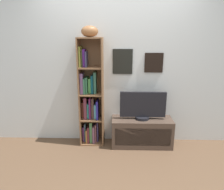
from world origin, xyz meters
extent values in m
cube|color=brown|center=(0.00, 0.00, -0.02)|extent=(5.20, 5.20, 0.04)
cube|color=silver|center=(0.00, 1.13, 1.29)|extent=(4.80, 0.06, 2.59)
cube|color=black|center=(0.09, 1.09, 1.36)|extent=(0.32, 0.02, 0.40)
cube|color=#939BB2|center=(0.09, 1.09, 1.36)|extent=(0.27, 0.01, 0.35)
cube|color=black|center=(0.59, 1.09, 1.35)|extent=(0.29, 0.02, 0.31)
cube|color=slate|center=(0.59, 1.09, 1.35)|extent=(0.24, 0.01, 0.26)
cube|color=brown|center=(-0.59, 0.96, 0.87)|extent=(0.02, 0.28, 1.74)
cube|color=brown|center=(-0.22, 0.96, 0.87)|extent=(0.02, 0.28, 1.74)
cube|color=brown|center=(-0.40, 1.10, 0.87)|extent=(0.38, 0.01, 1.74)
cube|color=brown|center=(-0.40, 0.96, 0.01)|extent=(0.34, 0.27, 0.02)
cube|color=brown|center=(-0.40, 0.96, 0.43)|extent=(0.34, 0.27, 0.02)
cube|color=brown|center=(-0.40, 0.96, 0.86)|extent=(0.34, 0.27, 0.02)
cube|color=brown|center=(-0.40, 0.96, 1.28)|extent=(0.34, 0.27, 0.02)
cube|color=brown|center=(-0.40, 0.96, 1.73)|extent=(0.34, 0.27, 0.02)
cube|color=#904399|center=(-0.56, 1.01, 0.15)|extent=(0.02, 0.15, 0.25)
cube|color=#3B5767|center=(-0.53, 1.00, 0.18)|extent=(0.02, 0.17, 0.33)
cube|color=#A96F32|center=(-0.50, 0.98, 0.13)|extent=(0.02, 0.22, 0.23)
cube|color=maroon|center=(-0.47, 0.98, 0.16)|extent=(0.03, 0.22, 0.28)
cube|color=#4A7F4B|center=(-0.42, 0.99, 0.20)|extent=(0.04, 0.20, 0.36)
cube|color=#764B63|center=(-0.38, 0.98, 0.16)|extent=(0.03, 0.22, 0.29)
cube|color=#875259|center=(-0.35, 0.99, 0.18)|extent=(0.02, 0.19, 0.31)
cube|color=#433C77|center=(-0.32, 1.01, 0.19)|extent=(0.02, 0.15, 0.34)
cube|color=maroon|center=(-0.55, 1.01, 0.58)|extent=(0.04, 0.16, 0.27)
cube|color=brown|center=(-0.50, 0.98, 0.63)|extent=(0.04, 0.21, 0.36)
cube|color=#38AFA0|center=(-0.47, 1.00, 0.57)|extent=(0.03, 0.17, 0.25)
cube|color=#641F57|center=(-0.43, 0.99, 0.62)|extent=(0.03, 0.20, 0.35)
cube|color=#4D352E|center=(-0.39, 1.00, 0.62)|extent=(0.04, 0.18, 0.35)
cube|color=#5BAEBF|center=(-0.35, 1.00, 0.56)|extent=(0.04, 0.17, 0.23)
cube|color=navy|center=(-0.31, 0.98, 0.60)|extent=(0.03, 0.22, 0.31)
cube|color=#7F5A91|center=(-0.55, 0.99, 1.03)|extent=(0.04, 0.20, 0.33)
cube|color=#397251|center=(-0.51, 0.98, 0.99)|extent=(0.03, 0.21, 0.25)
cube|color=#2F6644|center=(-0.47, 0.99, 1.00)|extent=(0.03, 0.20, 0.26)
cube|color=#69C15E|center=(-0.43, 1.02, 0.99)|extent=(0.04, 0.14, 0.23)
cube|color=#0E4352|center=(-0.39, 1.00, 1.01)|extent=(0.03, 0.17, 0.29)
cube|color=#366953|center=(-0.34, 1.01, 1.04)|extent=(0.04, 0.16, 0.34)
cube|color=olive|center=(-0.56, 0.98, 1.45)|extent=(0.02, 0.22, 0.31)
cube|color=#626A40|center=(-0.53, 1.01, 1.43)|extent=(0.02, 0.15, 0.26)
cube|color=#501E77|center=(-0.50, 1.00, 1.43)|extent=(0.03, 0.18, 0.27)
cube|color=#3B3B5D|center=(-0.47, 0.99, 1.41)|extent=(0.02, 0.21, 0.24)
ellipsoid|color=brown|center=(-0.40, 0.96, 1.82)|extent=(0.29, 0.22, 0.17)
cube|color=#47372C|center=(0.42, 0.91, 0.23)|extent=(0.97, 0.38, 0.46)
cube|color=#332720|center=(0.42, 0.72, 0.23)|extent=(0.88, 0.01, 0.30)
cylinder|color=black|center=(0.42, 0.91, 0.48)|extent=(0.22, 0.22, 0.04)
cube|color=black|center=(0.42, 0.91, 0.71)|extent=(0.73, 0.04, 0.41)
cube|color=#253946|center=(0.42, 0.90, 0.71)|extent=(0.69, 0.01, 0.37)
camera|label=1|loc=(0.02, -2.31, 1.77)|focal=34.10mm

